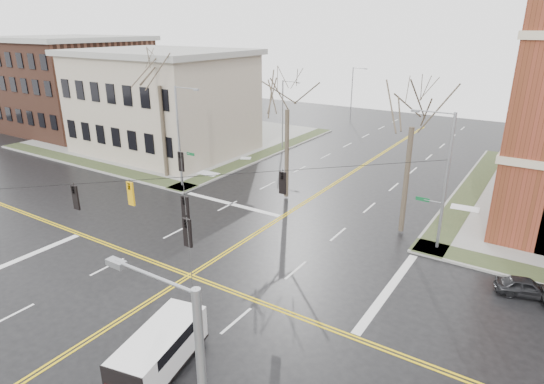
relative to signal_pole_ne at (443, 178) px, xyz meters
The scene contains 16 objects.
ground 16.88m from the signal_pole_ne, 134.55° to the right, with size 120.00×120.00×0.00m, color black.
sidewalks 16.86m from the signal_pole_ne, 134.55° to the right, with size 80.00×80.00×0.17m.
road_markings 16.88m from the signal_pole_ne, 134.55° to the right, with size 100.00×100.00×0.01m.
civic_building_a 34.39m from the signal_pole_ne, 165.69° to the left, with size 18.00×14.00×11.00m, color tan.
civic_building_b 54.36m from the signal_pole_ne, 168.86° to the left, with size 18.00×16.00×12.00m, color brown.
signal_pole_ne is the anchor object (origin of this frame).
signal_pole_nw 22.64m from the signal_pole_ne, behind, with size 2.75×0.22×9.00m.
span_wires 16.19m from the signal_pole_ne, 134.55° to the right, with size 23.02×23.02×0.03m.
traffic_signals 16.63m from the signal_pole_ne, 132.94° to the right, with size 8.21×8.26×1.30m.
streetlight_north_a 27.48m from the signal_pole_ne, 143.10° to the left, with size 2.30×0.20×8.00m.
streetlight_north_b 42.61m from the signal_pole_ne, 121.05° to the left, with size 2.30×0.20×8.00m.
cargo_van 19.51m from the signal_pole_ne, 111.43° to the right, with size 2.91×5.24×1.89m.
parked_car_a 7.79m from the signal_pole_ne, 27.95° to the right, with size 1.26×3.12×1.06m, color black.
tree_nw_far 26.45m from the signal_pole_ne, behind, with size 4.00×4.00×12.98m.
tree_nw_near 13.85m from the signal_pole_ne, 168.36° to the left, with size 4.00×4.00×11.21m.
tree_ne 4.38m from the signal_pole_ne, 154.94° to the left, with size 4.00×4.00×11.32m.
Camera 1 is at (17.00, -17.21, 14.08)m, focal length 30.00 mm.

